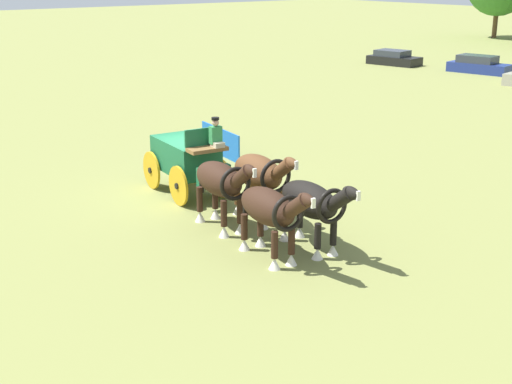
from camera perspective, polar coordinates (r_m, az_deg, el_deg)
The scene contains 9 objects.
ground_plane at distance 23.95m, azimuth -5.58°, elevation -0.04°, with size 220.00×220.00×0.00m, color olive.
show_wagon at distance 23.49m, azimuth -5.51°, elevation 2.69°, with size 5.69×2.02×2.81m.
draft_horse_rear_near at distance 20.75m, azimuth 0.34°, elevation 1.40°, with size 3.19×1.23×2.31m.
draft_horse_rear_off at distance 20.13m, azimuth -2.80°, elevation 0.80°, with size 3.16×1.18×2.29m.
draft_horse_lead_near at distance 18.71m, azimuth 4.53°, elevation -0.86°, with size 3.24×1.16×2.17m.
draft_horse_lead_off at distance 18.01m, azimuth 1.16°, elevation -1.45°, with size 3.18×1.16×2.21m.
parked_vehicle_a at distance 56.99m, azimuth 10.98°, elevation 10.47°, with size 4.24×2.62×1.12m.
parked_vehicle_b at distance 53.96m, azimuth 17.44°, elevation 9.67°, with size 4.60×2.50×1.24m.
sponsor_banner at distance 28.54m, azimuth -2.89°, elevation 4.05°, with size 3.20×0.06×1.10m, color #1959B2.
Camera 1 is at (19.42, -12.03, 7.21)m, focal length 49.88 mm.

